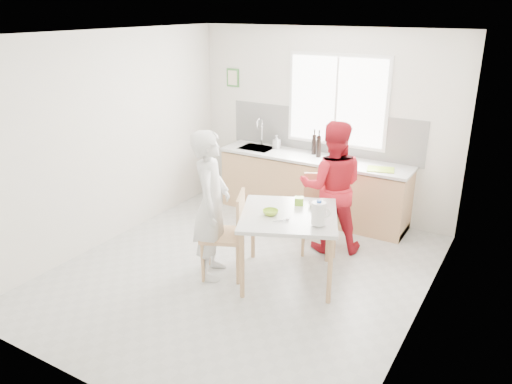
% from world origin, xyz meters
% --- Properties ---
extents(ground, '(4.50, 4.50, 0.00)m').
position_xyz_m(ground, '(0.00, 0.00, 0.00)').
color(ground, '#B7B7B2').
rests_on(ground, ground).
extents(room_shell, '(4.50, 4.50, 4.50)m').
position_xyz_m(room_shell, '(0.00, 0.00, 1.64)').
color(room_shell, silver).
rests_on(room_shell, ground).
extents(window, '(1.50, 0.06, 1.30)m').
position_xyz_m(window, '(0.20, 2.23, 1.70)').
color(window, white).
rests_on(window, room_shell).
extents(backsplash, '(3.00, 0.02, 0.65)m').
position_xyz_m(backsplash, '(0.00, 2.24, 1.23)').
color(backsplash, white).
rests_on(backsplash, room_shell).
extents(picture_frame, '(0.22, 0.03, 0.28)m').
position_xyz_m(picture_frame, '(-1.55, 2.23, 1.90)').
color(picture_frame, '#43853C').
rests_on(picture_frame, room_shell).
extents(kitchen_counter, '(2.84, 0.64, 1.37)m').
position_xyz_m(kitchen_counter, '(-0.00, 1.95, 0.42)').
color(kitchen_counter, tan).
rests_on(kitchen_counter, ground).
extents(dining_table, '(1.38, 1.38, 0.81)m').
position_xyz_m(dining_table, '(0.53, 0.14, 0.72)').
color(dining_table, silver).
rests_on(dining_table, ground).
extents(chair_left, '(0.62, 0.62, 1.01)m').
position_xyz_m(chair_left, '(-0.09, -0.13, 0.56)').
color(chair_left, tan).
rests_on(chair_left, ground).
extents(chair_far, '(0.59, 0.59, 0.98)m').
position_xyz_m(chair_far, '(0.52, 1.03, 0.54)').
color(chair_far, tan).
rests_on(chair_far, ground).
extents(person_white, '(0.63, 0.74, 1.73)m').
position_xyz_m(person_white, '(-0.27, -0.21, 0.86)').
color(person_white, silver).
rests_on(person_white, ground).
extents(person_red, '(1.00, 0.91, 1.68)m').
position_xyz_m(person_red, '(0.64, 1.10, 0.84)').
color(person_red, red).
rests_on(person_red, ground).
extents(bowl_green, '(0.23, 0.23, 0.05)m').
position_xyz_m(bowl_green, '(0.36, 0.01, 0.84)').
color(bowl_green, '#9DCC2F').
rests_on(bowl_green, dining_table).
extents(bowl_white, '(0.25, 0.25, 0.05)m').
position_xyz_m(bowl_white, '(0.70, 0.49, 0.83)').
color(bowl_white, silver).
rests_on(bowl_white, dining_table).
extents(milk_jug, '(0.21, 0.15, 0.27)m').
position_xyz_m(milk_jug, '(0.94, 0.01, 0.95)').
color(milk_jug, white).
rests_on(milk_jug, dining_table).
extents(green_box, '(0.13, 0.13, 0.09)m').
position_xyz_m(green_box, '(0.50, 0.44, 0.85)').
color(green_box, '#7DBD2B').
rests_on(green_box, dining_table).
extents(spoon, '(0.12, 0.12, 0.01)m').
position_xyz_m(spoon, '(0.54, -0.09, 0.82)').
color(spoon, '#A5A5AA').
rests_on(spoon, dining_table).
extents(cutting_board, '(0.40, 0.33, 0.01)m').
position_xyz_m(cutting_board, '(1.02, 1.84, 0.93)').
color(cutting_board, '#98C42D').
rests_on(cutting_board, kitchen_counter).
extents(wine_bottle_a, '(0.07, 0.07, 0.32)m').
position_xyz_m(wine_bottle_a, '(0.06, 1.98, 1.08)').
color(wine_bottle_a, black).
rests_on(wine_bottle_a, kitchen_counter).
extents(wine_bottle_b, '(0.07, 0.07, 0.30)m').
position_xyz_m(wine_bottle_b, '(-0.05, 2.08, 1.07)').
color(wine_bottle_b, black).
rests_on(wine_bottle_b, kitchen_counter).
extents(jar_amber, '(0.06, 0.06, 0.16)m').
position_xyz_m(jar_amber, '(0.27, 2.05, 1.00)').
color(jar_amber, '#8F5E1F').
rests_on(jar_amber, kitchen_counter).
extents(soap_bottle, '(0.10, 0.10, 0.20)m').
position_xyz_m(soap_bottle, '(-0.68, 2.08, 1.02)').
color(soap_bottle, '#999999').
rests_on(soap_bottle, kitchen_counter).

